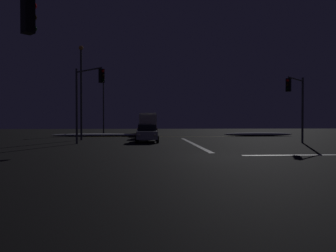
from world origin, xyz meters
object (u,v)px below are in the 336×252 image
Objects in this scene: box_truck at (148,122)px; traffic_signal_nw at (87,91)px; sedan_blue at (146,131)px; sedan_silver at (147,133)px; sedan_orange at (145,130)px; streetlamp_left_near at (81,86)px; streetlamp_left_far at (103,101)px; traffic_signal_ne at (297,97)px.

traffic_signal_nw is (-4.92, -21.55, 2.57)m from box_truck.
sedan_blue is 13.17m from box_truck.
sedan_blue is (-0.12, 5.55, 0.00)m from sedan_silver.
sedan_orange is 11.03m from streetlamp_left_near.
box_truck reaches higher than sedan_blue.
box_truck is 1.32× the size of traffic_signal_nw.
box_truck is 17.11m from streetlamp_left_near.
streetlamp_left_far is (-6.56, 19.36, 4.16)m from sedan_silver.
traffic_signal_nw is 17.34m from traffic_signal_ne.
sedan_silver is at bearing -88.74° from sedan_blue.
traffic_signal_ne reaches higher than sedan_orange.
sedan_blue and sedan_orange have the same top height.
streetlamp_left_near reaches higher than sedan_silver.
box_truck reaches higher than sedan_orange.
streetlamp_left_near is at bearing 152.87° from sedan_silver.
traffic_signal_ne reaches higher than sedan_blue.
traffic_signal_ne is at bearing -13.04° from sedan_silver.
streetlamp_left_near is at bearing 105.49° from traffic_signal_nw.
sedan_orange is 0.51× the size of streetlamp_left_far.
traffic_signal_nw is at bearing -85.56° from streetlamp_left_far.
streetlamp_left_far is at bearing 174.21° from box_truck.
streetlamp_left_near reaches higher than sedan_blue.
sedan_silver is 18.71m from box_truck.
box_truck is at bearing 89.73° from sedan_silver.
sedan_silver is 0.51× the size of streetlamp_left_far.
sedan_silver is 6.61m from traffic_signal_nw.
traffic_signal_nw is (-4.53, -14.07, 3.48)m from sedan_orange.
traffic_signal_ne reaches higher than box_truck.
traffic_signal_ne is 0.66× the size of streetlamp_left_far.
streetlamp_left_far is at bearing 108.71° from sedan_silver.
traffic_signal_nw is at bearing -107.84° from sedan_orange.
traffic_signal_ne is at bearing -18.17° from streetlamp_left_near.
sedan_orange is at bearing 132.26° from traffic_signal_ne.
sedan_blue is at bearing -90.91° from box_truck.
sedan_blue is at bearing -88.15° from sedan_orange.
traffic_signal_nw is (-4.71, -8.42, 3.48)m from sedan_blue.
sedan_silver is at bearing -71.29° from streetlamp_left_far.
traffic_signal_nw reaches higher than sedan_silver.
sedan_orange is at bearing 91.85° from sedan_blue.
traffic_signal_ne is 20.12m from streetlamp_left_near.
traffic_signal_ne is (17.34, -0.03, -0.38)m from traffic_signal_nw.
sedan_silver is at bearing 166.96° from traffic_signal_ne.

